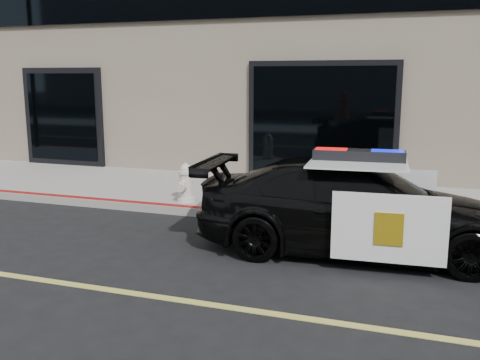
% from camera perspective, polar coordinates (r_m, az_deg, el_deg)
% --- Properties ---
extents(ground, '(120.00, 120.00, 0.00)m').
position_cam_1_polar(ground, '(5.90, 5.63, -14.33)').
color(ground, black).
rests_on(ground, ground).
extents(sidewalk_n, '(60.00, 3.50, 0.15)m').
position_cam_1_polar(sidewalk_n, '(10.80, 12.08, -2.34)').
color(sidewalk_n, gray).
rests_on(sidewalk_n, ground).
extents(police_car, '(2.47, 4.84, 1.50)m').
position_cam_1_polar(police_car, '(7.89, 12.36, -2.80)').
color(police_car, black).
rests_on(police_car, ground).
extents(fire_hydrant, '(0.34, 0.47, 0.75)m').
position_cam_1_polar(fire_hydrant, '(10.29, -5.82, -0.38)').
color(fire_hydrant, silver).
rests_on(fire_hydrant, sidewalk_n).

